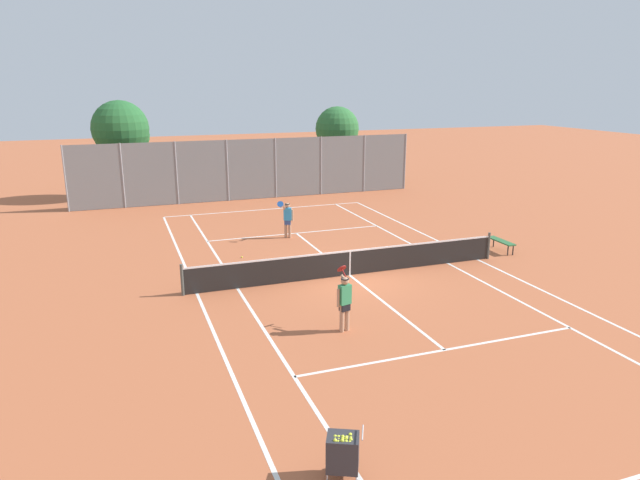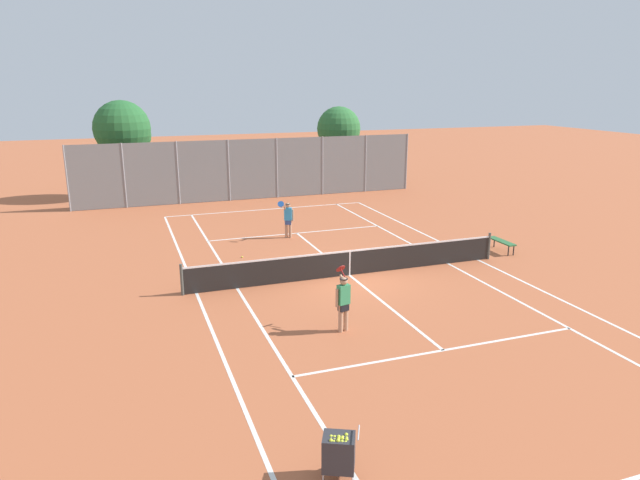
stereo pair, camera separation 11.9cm
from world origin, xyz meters
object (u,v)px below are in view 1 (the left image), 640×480
player_far_left (287,218)px  tree_behind_right (338,130)px  player_near_side (344,300)px  courtside_bench (501,242)px  tennis_net (350,262)px  ball_cart (343,452)px  loose_tennis_ball_1 (242,257)px  loose_tennis_ball_0 (269,263)px  tree_behind_left (123,130)px

player_far_left → tree_behind_right: tree_behind_right is taller
player_near_side → courtside_bench: 10.45m
tennis_net → ball_cart: 11.05m
player_far_left → loose_tennis_ball_1: (-2.61, -2.31, -0.89)m
tennis_net → loose_tennis_ball_1: bearing=133.1°
tennis_net → loose_tennis_ball_1: 4.74m
loose_tennis_ball_0 → tree_behind_left: size_ratio=0.01×
ball_cart → loose_tennis_ball_1: ball_cart is taller
ball_cart → loose_tennis_ball_1: (1.19, 13.58, -0.50)m
player_near_side → tree_behind_right: bearing=68.8°
player_near_side → tree_behind_left: (-5.00, 22.38, 3.12)m
loose_tennis_ball_1 → tennis_net: bearing=-46.9°
player_far_left → ball_cart: bearing=-103.5°
loose_tennis_ball_1 → courtside_bench: bearing=-14.8°
loose_tennis_ball_1 → tree_behind_left: size_ratio=0.01×
tennis_net → tree_behind_right: bearing=69.6°
player_near_side → player_far_left: same height
player_far_left → loose_tennis_ball_1: player_far_left is taller
player_near_side → loose_tennis_ball_0: (-0.36, 6.74, -0.89)m
ball_cart → tree_behind_right: bearing=68.5°
tree_behind_left → loose_tennis_ball_1: bearing=-75.4°
tree_behind_left → ball_cart: bearing=-84.7°
tennis_net → player_far_left: player_far_left is taller
courtside_bench → tree_behind_left: (-14.11, 17.28, 3.63)m
loose_tennis_ball_0 → tree_behind_right: (9.27, 16.20, 3.59)m
loose_tennis_ball_1 → courtside_bench: courtside_bench is taller
player_far_left → tree_behind_left: 14.17m
player_far_left → loose_tennis_ball_0: player_far_left is taller
tree_behind_right → tennis_net: bearing=-110.4°
tennis_net → loose_tennis_ball_1: tennis_net is taller
courtside_bench → tree_behind_left: tree_behind_left is taller
tennis_net → tree_behind_right: 20.04m
player_far_left → tennis_net: bearing=-84.0°
ball_cart → tree_behind_right: (11.30, 28.69, 3.09)m
ball_cart → player_near_side: (2.39, 5.76, 0.39)m
loose_tennis_ball_1 → loose_tennis_ball_0: bearing=-52.3°
player_far_left → tree_behind_left: bearing=117.6°
player_near_side → tree_behind_right: tree_behind_right is taller
tree_behind_left → tree_behind_right: (13.91, 0.56, -0.42)m
ball_cart → courtside_bench: size_ratio=0.64×
courtside_bench → loose_tennis_ball_1: bearing=165.2°
ball_cart → loose_tennis_ball_1: bearing=85.0°
player_near_side → loose_tennis_ball_1: size_ratio=26.88×
player_far_left → loose_tennis_ball_1: size_ratio=26.88×
courtside_bench → tree_behind_right: (-0.20, 17.84, 3.22)m
player_far_left → courtside_bench: (7.70, -5.04, -0.52)m
loose_tennis_ball_0 → player_near_side: bearing=-86.9°
loose_tennis_ball_1 → tree_behind_left: tree_behind_left is taller
courtside_bench → tree_behind_right: size_ratio=0.29×
loose_tennis_ball_1 → courtside_bench: 10.68m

